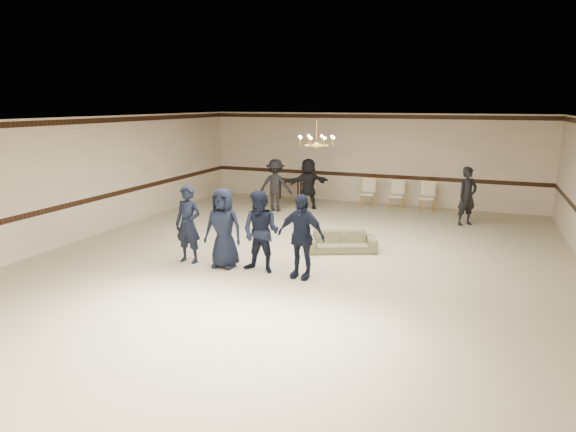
{
  "coord_description": "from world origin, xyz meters",
  "views": [
    {
      "loc": [
        3.65,
        -10.12,
        3.55
      ],
      "look_at": [
        -0.14,
        -0.5,
        1.12
      ],
      "focal_mm": 30.14,
      "sensor_mm": 36.0,
      "label": 1
    }
  ],
  "objects_px": {
    "boy_d": "(301,236)",
    "chandelier": "(317,132)",
    "settee": "(341,241)",
    "adult_mid": "(308,184)",
    "console_table": "(289,190)",
    "adult_left": "(276,185)",
    "adult_right": "(467,196)",
    "boy_c": "(261,232)",
    "banquet_chair_mid": "(397,195)",
    "banquet_chair_left": "(367,193)",
    "boy_a": "(188,224)",
    "banquet_chair_right": "(427,197)",
    "boy_b": "(223,228)"
  },
  "relations": [
    {
      "from": "adult_right",
      "to": "banquet_chair_right",
      "type": "height_order",
      "value": "adult_right"
    },
    {
      "from": "boy_a",
      "to": "boy_c",
      "type": "bearing_deg",
      "value": 1.44
    },
    {
      "from": "boy_c",
      "to": "console_table",
      "type": "height_order",
      "value": "boy_c"
    },
    {
      "from": "settee",
      "to": "adult_mid",
      "type": "bearing_deg",
      "value": 94.93
    },
    {
      "from": "settee",
      "to": "chandelier",
      "type": "bearing_deg",
      "value": 148.8
    },
    {
      "from": "boy_c",
      "to": "adult_mid",
      "type": "xyz_separation_m",
      "value": [
        -1.16,
        6.35,
        -0.02
      ]
    },
    {
      "from": "chandelier",
      "to": "adult_left",
      "type": "height_order",
      "value": "chandelier"
    },
    {
      "from": "chandelier",
      "to": "console_table",
      "type": "relative_size",
      "value": 1.0
    },
    {
      "from": "boy_a",
      "to": "banquet_chair_right",
      "type": "distance_m",
      "value": 8.61
    },
    {
      "from": "boy_b",
      "to": "adult_right",
      "type": "relative_size",
      "value": 1.02
    },
    {
      "from": "banquet_chair_mid",
      "to": "console_table",
      "type": "relative_size",
      "value": 1.06
    },
    {
      "from": "boy_d",
      "to": "boy_b",
      "type": "bearing_deg",
      "value": -175.34
    },
    {
      "from": "boy_d",
      "to": "banquet_chair_left",
      "type": "distance_m",
      "value": 7.36
    },
    {
      "from": "boy_d",
      "to": "console_table",
      "type": "xyz_separation_m",
      "value": [
        -3.22,
        7.54,
        -0.49
      ]
    },
    {
      "from": "boy_c",
      "to": "banquet_chair_right",
      "type": "bearing_deg",
      "value": 73.47
    },
    {
      "from": "adult_mid",
      "to": "settee",
      "type": "bearing_deg",
      "value": 78.05
    },
    {
      "from": "settee",
      "to": "adult_mid",
      "type": "relative_size",
      "value": 0.98
    },
    {
      "from": "boy_b",
      "to": "banquet_chair_mid",
      "type": "height_order",
      "value": "boy_b"
    },
    {
      "from": "boy_d",
      "to": "settee",
      "type": "relative_size",
      "value": 1.04
    },
    {
      "from": "boy_c",
      "to": "banquet_chair_left",
      "type": "distance_m",
      "value": 7.39
    },
    {
      "from": "adult_mid",
      "to": "boy_b",
      "type": "bearing_deg",
      "value": 51.61
    },
    {
      "from": "boy_a",
      "to": "settee",
      "type": "height_order",
      "value": "boy_a"
    },
    {
      "from": "boy_b",
      "to": "boy_d",
      "type": "xyz_separation_m",
      "value": [
        1.8,
        0.0,
        0.0
      ]
    },
    {
      "from": "banquet_chair_mid",
      "to": "console_table",
      "type": "xyz_separation_m",
      "value": [
        -4.0,
        0.2,
        -0.1
      ]
    },
    {
      "from": "boy_c",
      "to": "chandelier",
      "type": "bearing_deg",
      "value": 80.28
    },
    {
      "from": "chandelier",
      "to": "boy_a",
      "type": "relative_size",
      "value": 0.53
    },
    {
      "from": "chandelier",
      "to": "boy_a",
      "type": "xyz_separation_m",
      "value": [
        -2.31,
        -2.14,
        -1.99
      ]
    },
    {
      "from": "banquet_chair_left",
      "to": "banquet_chair_mid",
      "type": "bearing_deg",
      "value": -1.88
    },
    {
      "from": "boy_a",
      "to": "adult_left",
      "type": "relative_size",
      "value": 1.02
    },
    {
      "from": "adult_right",
      "to": "boy_d",
      "type": "bearing_deg",
      "value": -159.88
    },
    {
      "from": "boy_a",
      "to": "banquet_chair_right",
      "type": "relative_size",
      "value": 1.78
    },
    {
      "from": "boy_d",
      "to": "console_table",
      "type": "relative_size",
      "value": 1.88
    },
    {
      "from": "adult_left",
      "to": "adult_right",
      "type": "height_order",
      "value": "same"
    },
    {
      "from": "boy_b",
      "to": "boy_c",
      "type": "height_order",
      "value": "same"
    },
    {
      "from": "boy_b",
      "to": "console_table",
      "type": "xyz_separation_m",
      "value": [
        -1.42,
        7.54,
        -0.49
      ]
    },
    {
      "from": "adult_left",
      "to": "banquet_chair_left",
      "type": "distance_m",
      "value": 3.24
    },
    {
      "from": "settee",
      "to": "banquet_chair_mid",
      "type": "distance_m",
      "value": 5.32
    },
    {
      "from": "banquet_chair_mid",
      "to": "banquet_chair_right",
      "type": "height_order",
      "value": "same"
    },
    {
      "from": "adult_right",
      "to": "boy_b",
      "type": "bearing_deg",
      "value": -171.93
    },
    {
      "from": "chandelier",
      "to": "adult_left",
      "type": "relative_size",
      "value": 0.54
    },
    {
      "from": "chandelier",
      "to": "adult_mid",
      "type": "bearing_deg",
      "value": 111.57
    },
    {
      "from": "boy_b",
      "to": "console_table",
      "type": "distance_m",
      "value": 7.69
    },
    {
      "from": "adult_left",
      "to": "banquet_chair_left",
      "type": "xyz_separation_m",
      "value": [
        2.74,
        1.69,
        -0.37
      ]
    },
    {
      "from": "chandelier",
      "to": "boy_b",
      "type": "xyz_separation_m",
      "value": [
        -1.41,
        -2.14,
        -1.99
      ]
    },
    {
      "from": "boy_c",
      "to": "boy_d",
      "type": "height_order",
      "value": "same"
    },
    {
      "from": "adult_left",
      "to": "banquet_chair_right",
      "type": "bearing_deg",
      "value": -166.91
    },
    {
      "from": "boy_a",
      "to": "boy_d",
      "type": "xyz_separation_m",
      "value": [
        2.7,
        0.0,
        0.0
      ]
    },
    {
      "from": "boy_d",
      "to": "chandelier",
      "type": "bearing_deg",
      "value": 105.09
    },
    {
      "from": "settee",
      "to": "boy_c",
      "type": "bearing_deg",
      "value": -144.13
    },
    {
      "from": "boy_a",
      "to": "banquet_chair_mid",
      "type": "height_order",
      "value": "boy_a"
    }
  ]
}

